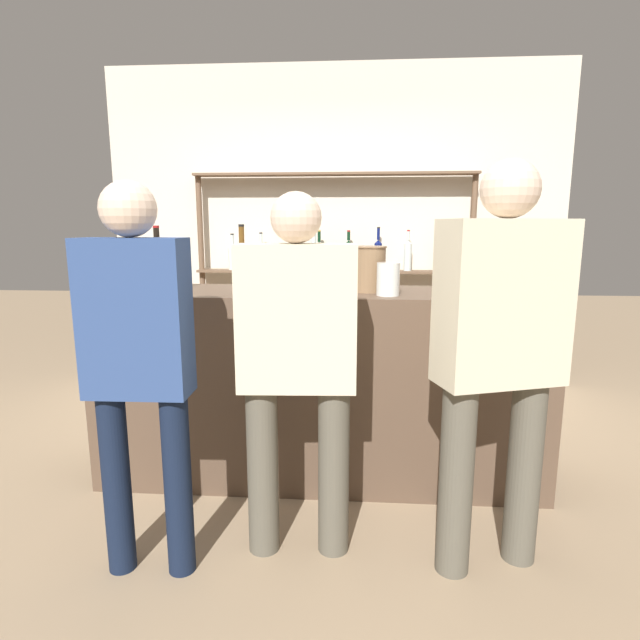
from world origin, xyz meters
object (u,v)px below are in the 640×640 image
customer_center (297,354)px  ice_bucket (368,269)px  customer_right (500,344)px  counter_bottle_0 (158,267)px  counter_bottle_1 (242,268)px  counter_bottle_3 (314,265)px  counter_bottle_2 (488,270)px  customer_left (138,352)px  cork_jar (388,279)px  wine_glass (170,267)px

customer_center → ice_bucket: bearing=-26.4°
customer_right → counter_bottle_0: bearing=51.9°
counter_bottle_1 → counter_bottle_3: 0.42m
counter_bottle_2 → customer_left: customer_left is taller
counter_bottle_2 → cork_jar: bearing=175.2°
customer_left → customer_right: bearing=-85.8°
counter_bottle_1 → counter_bottle_0: bearing=178.4°
counter_bottle_1 → counter_bottle_2: bearing=-1.4°
counter_bottle_0 → counter_bottle_2: same height
wine_glass → customer_left: 0.96m
counter_bottle_0 → wine_glass: bearing=91.4°
counter_bottle_1 → counter_bottle_3: bearing=33.6°
counter_bottle_2 → customer_left: size_ratio=0.22×
counter_bottle_0 → wine_glass: size_ratio=2.10×
ice_bucket → customer_left: customer_left is taller
customer_left → customer_center: (0.60, 0.18, -0.04)m
counter_bottle_3 → ice_bucket: counter_bottle_3 is taller
counter_bottle_1 → counter_bottle_3: (0.35, 0.23, -0.00)m
customer_left → ice_bucket: bearing=-46.8°
counter_bottle_2 → counter_bottle_3: bearing=163.5°
customer_left → cork_jar: bearing=-55.2°
counter_bottle_1 → wine_glass: 0.49m
ice_bucket → customer_left: size_ratio=0.15×
ice_bucket → customer_right: customer_right is taller
wine_glass → cork_jar: 1.22m
cork_jar → counter_bottle_1: bearing=-179.2°
counter_bottle_2 → customer_center: 1.07m
counter_bottle_0 → wine_glass: 0.18m
wine_glass → ice_bucket: (1.10, -0.02, -0.00)m
customer_center → counter_bottle_2: bearing=-63.3°
counter_bottle_2 → ice_bucket: 0.62m
counter_bottle_3 → cork_jar: 0.46m
counter_bottle_2 → counter_bottle_3: 0.92m
counter_bottle_0 → counter_bottle_1: counter_bottle_1 is taller
counter_bottle_0 → customer_left: 0.80m
customer_right → customer_left: (-1.41, -0.13, -0.03)m
cork_jar → customer_center: (-0.40, -0.55, -0.26)m
counter_bottle_0 → ice_bucket: 1.11m
customer_right → customer_center: 0.81m
ice_bucket → customer_right: 0.94m
ice_bucket → cork_jar: size_ratio=1.45×
counter_bottle_3 → wine_glass: size_ratio=2.07×
counter_bottle_3 → customer_left: bearing=-122.6°
ice_bucket → customer_center: (-0.31, -0.71, -0.30)m
counter_bottle_2 → wine_glass: (-1.69, 0.22, -0.01)m
counter_bottle_2 → customer_right: bearing=-98.6°
customer_right → counter_bottle_3: bearing=26.9°
counter_bottle_1 → cork_jar: size_ratio=2.14×
counter_bottle_1 → customer_left: bearing=-109.7°
customer_right → customer_center: bearing=69.3°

